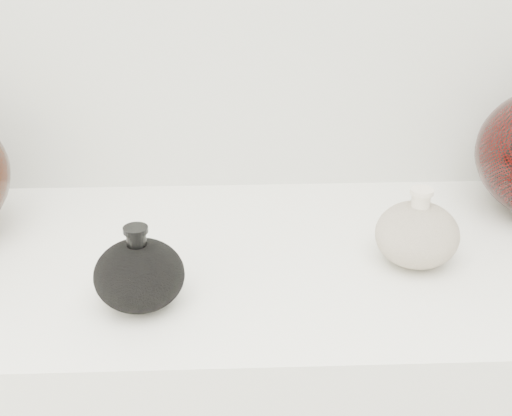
{
  "coord_description": "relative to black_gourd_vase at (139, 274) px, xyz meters",
  "views": [
    {
      "loc": [
        -0.04,
        0.06,
        1.41
      ],
      "look_at": [
        -0.0,
        0.92,
        0.99
      ],
      "focal_mm": 50.0,
      "sensor_mm": 36.0,
      "label": 1
    }
  ],
  "objects": [
    {
      "name": "room",
      "position": [
        0.15,
        -0.56,
        0.35
      ],
      "size": [
        3.04,
        2.42,
        2.64
      ],
      "color": "slate",
      "rests_on": "ground"
    },
    {
      "name": "black_gourd_vase",
      "position": [
        0.0,
        0.0,
        0.0
      ],
      "size": [
        0.12,
        0.12,
        0.11
      ],
      "color": "black",
      "rests_on": "display_counter"
    },
    {
      "name": "cream_gourd_vase",
      "position": [
        0.37,
        0.09,
        0.0
      ],
      "size": [
        0.15,
        0.15,
        0.11
      ],
      "color": "beige",
      "rests_on": "display_counter"
    }
  ]
}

